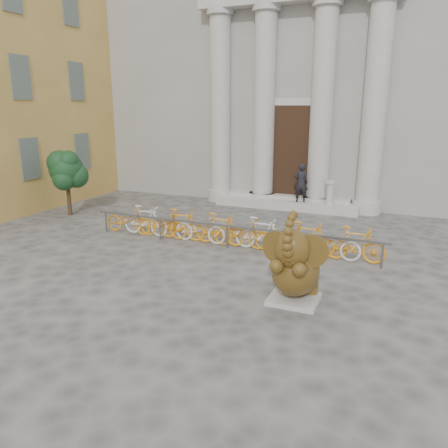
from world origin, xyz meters
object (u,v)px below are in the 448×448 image
at_px(bike_rack, 230,230).
at_px(tree, 67,170).
at_px(elephant_statue, 295,269).
at_px(pedestrian, 301,183).

height_order(bike_rack, tree, tree).
distance_m(elephant_statue, tree, 11.05).
xyz_separation_m(bike_rack, tree, (-7.28, 1.21, 1.28)).
height_order(bike_rack, pedestrian, pedestrian).
relative_size(bike_rack, tree, 3.64).
height_order(elephant_statue, pedestrian, elephant_statue).
relative_size(bike_rack, pedestrian, 5.83).
distance_m(bike_rack, pedestrian, 5.60).
bearing_deg(tree, elephant_statue, -23.48).
bearing_deg(pedestrian, elephant_statue, 84.56).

